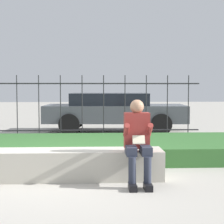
{
  "coord_description": "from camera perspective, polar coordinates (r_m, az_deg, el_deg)",
  "views": [
    {
      "loc": [
        0.59,
        -5.86,
        1.46
      ],
      "look_at": [
        0.99,
        2.8,
        0.87
      ],
      "focal_mm": 60.0,
      "sensor_mm": 36.0,
      "label": 1
    }
  ],
  "objects": [
    {
      "name": "grass_berm",
      "position": [
        7.91,
        -6.93,
        -5.53
      ],
      "size": [
        8.54,
        2.46,
        0.34
      ],
      "color": "#33662D",
      "rests_on": "ground_plane"
    },
    {
      "name": "ground_plane",
      "position": [
        6.06,
        -8.28,
        -10.08
      ],
      "size": [
        60.0,
        60.0,
        0.0
      ],
      "primitive_type": "plane",
      "color": "#A8A399"
    },
    {
      "name": "stone_bench",
      "position": [
        6.0,
        -6.03,
        -8.19
      ],
      "size": [
        2.85,
        0.58,
        0.46
      ],
      "color": "#B7B2A3",
      "rests_on": "ground_plane"
    },
    {
      "name": "car_parked_center",
      "position": [
        12.17,
        0.28,
        0.26
      ],
      "size": [
        4.6,
        2.11,
        1.25
      ],
      "rotation": [
        0.0,
        0.0,
        -0.05
      ],
      "color": "#4C5156",
      "rests_on": "ground_plane"
    },
    {
      "name": "person_seated_reader",
      "position": [
        5.62,
        3.91,
        -3.97
      ],
      "size": [
        0.42,
        0.73,
        1.26
      ],
      "color": "black",
      "rests_on": "ground_plane"
    },
    {
      "name": "iron_fence",
      "position": [
        9.53,
        -6.2,
        0.57
      ],
      "size": [
        6.54,
        0.03,
        1.75
      ],
      "color": "#232326",
      "rests_on": "ground_plane"
    }
  ]
}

